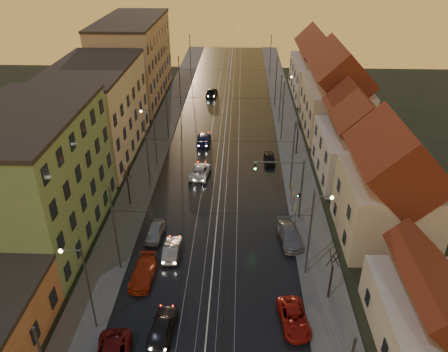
# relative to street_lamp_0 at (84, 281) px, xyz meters

# --- Properties ---
(ground) EXTENTS (160.00, 160.00, 0.00)m
(ground) POSITION_rel_street_lamp_0_xyz_m (9.10, -2.00, -4.89)
(ground) COLOR black
(ground) RESTS_ON ground
(road) EXTENTS (16.00, 120.00, 0.04)m
(road) POSITION_rel_street_lamp_0_xyz_m (9.10, 38.00, -4.87)
(road) COLOR black
(road) RESTS_ON ground
(sidewalk_left) EXTENTS (4.00, 120.00, 0.15)m
(sidewalk_left) POSITION_rel_street_lamp_0_xyz_m (-0.90, 38.00, -4.81)
(sidewalk_left) COLOR #4C4C4C
(sidewalk_left) RESTS_ON ground
(sidewalk_right) EXTENTS (4.00, 120.00, 0.15)m
(sidewalk_right) POSITION_rel_street_lamp_0_xyz_m (19.10, 38.00, -4.81)
(sidewalk_right) COLOR #4C4C4C
(sidewalk_right) RESTS_ON ground
(tram_rail_0) EXTENTS (0.06, 120.00, 0.03)m
(tram_rail_0) POSITION_rel_street_lamp_0_xyz_m (6.90, 38.00, -4.83)
(tram_rail_0) COLOR gray
(tram_rail_0) RESTS_ON road
(tram_rail_1) EXTENTS (0.06, 120.00, 0.03)m
(tram_rail_1) POSITION_rel_street_lamp_0_xyz_m (8.33, 38.00, -4.83)
(tram_rail_1) COLOR gray
(tram_rail_1) RESTS_ON road
(tram_rail_2) EXTENTS (0.06, 120.00, 0.03)m
(tram_rail_2) POSITION_rel_street_lamp_0_xyz_m (9.87, 38.00, -4.83)
(tram_rail_2) COLOR gray
(tram_rail_2) RESTS_ON road
(tram_rail_3) EXTENTS (0.06, 120.00, 0.03)m
(tram_rail_3) POSITION_rel_street_lamp_0_xyz_m (11.30, 38.00, -4.83)
(tram_rail_3) COLOR gray
(tram_rail_3) RESTS_ON road
(apartment_left_1) EXTENTS (10.00, 18.00, 13.00)m
(apartment_left_1) POSITION_rel_street_lamp_0_xyz_m (-8.40, 12.00, 1.61)
(apartment_left_1) COLOR #63945E
(apartment_left_1) RESTS_ON ground
(apartment_left_2) EXTENTS (10.00, 20.00, 12.00)m
(apartment_left_2) POSITION_rel_street_lamp_0_xyz_m (-8.40, 32.00, 1.11)
(apartment_left_2) COLOR beige
(apartment_left_2) RESTS_ON ground
(apartment_left_3) EXTENTS (10.00, 24.00, 14.00)m
(apartment_left_3) POSITION_rel_street_lamp_0_xyz_m (-8.40, 56.00, 2.11)
(apartment_left_3) COLOR tan
(apartment_left_3) RESTS_ON ground
(house_right_0) EXTENTS (8.16, 10.20, 5.80)m
(house_right_0) POSITION_rel_street_lamp_0_xyz_m (26.10, 0.00, -1.96)
(house_right_0) COLOR silver
(house_right_0) RESTS_ON ground
(house_right_1) EXTENTS (8.67, 10.20, 10.80)m
(house_right_1) POSITION_rel_street_lamp_0_xyz_m (26.10, 13.00, 0.56)
(house_right_1) COLOR #C4B497
(house_right_1) RESTS_ON ground
(house_right_2) EXTENTS (9.18, 12.24, 9.20)m
(house_right_2) POSITION_rel_street_lamp_0_xyz_m (26.10, 26.00, -0.24)
(house_right_2) COLOR silver
(house_right_2) RESTS_ON ground
(house_right_3) EXTENTS (9.18, 14.28, 11.50)m
(house_right_3) POSITION_rel_street_lamp_0_xyz_m (26.10, 41.00, 0.92)
(house_right_3) COLOR #C4B497
(house_right_3) RESTS_ON ground
(house_right_4) EXTENTS (9.18, 16.32, 10.00)m
(house_right_4) POSITION_rel_street_lamp_0_xyz_m (26.10, 59.00, 0.16)
(house_right_4) COLOR silver
(house_right_4) RESTS_ON ground
(catenary_pole_l_1) EXTENTS (0.16, 0.16, 9.00)m
(catenary_pole_l_1) POSITION_rel_street_lamp_0_xyz_m (0.50, 7.00, -0.39)
(catenary_pole_l_1) COLOR #595B60
(catenary_pole_l_1) RESTS_ON ground
(catenary_pole_r_1) EXTENTS (0.16, 0.16, 9.00)m
(catenary_pole_r_1) POSITION_rel_street_lamp_0_xyz_m (17.70, 7.00, -0.39)
(catenary_pole_r_1) COLOR #595B60
(catenary_pole_r_1) RESTS_ON ground
(catenary_pole_l_2) EXTENTS (0.16, 0.16, 9.00)m
(catenary_pole_l_2) POSITION_rel_street_lamp_0_xyz_m (0.50, 22.00, -0.39)
(catenary_pole_l_2) COLOR #595B60
(catenary_pole_l_2) RESTS_ON ground
(catenary_pole_r_2) EXTENTS (0.16, 0.16, 9.00)m
(catenary_pole_r_2) POSITION_rel_street_lamp_0_xyz_m (17.70, 22.00, -0.39)
(catenary_pole_r_2) COLOR #595B60
(catenary_pole_r_2) RESTS_ON ground
(catenary_pole_l_3) EXTENTS (0.16, 0.16, 9.00)m
(catenary_pole_l_3) POSITION_rel_street_lamp_0_xyz_m (0.50, 37.00, -0.39)
(catenary_pole_l_3) COLOR #595B60
(catenary_pole_l_3) RESTS_ON ground
(catenary_pole_r_3) EXTENTS (0.16, 0.16, 9.00)m
(catenary_pole_r_3) POSITION_rel_street_lamp_0_xyz_m (17.70, 37.00, -0.39)
(catenary_pole_r_3) COLOR #595B60
(catenary_pole_r_3) RESTS_ON ground
(catenary_pole_l_4) EXTENTS (0.16, 0.16, 9.00)m
(catenary_pole_l_4) POSITION_rel_street_lamp_0_xyz_m (0.50, 52.00, -0.39)
(catenary_pole_l_4) COLOR #595B60
(catenary_pole_l_4) RESTS_ON ground
(catenary_pole_r_4) EXTENTS (0.16, 0.16, 9.00)m
(catenary_pole_r_4) POSITION_rel_street_lamp_0_xyz_m (17.70, 52.00, -0.39)
(catenary_pole_r_4) COLOR #595B60
(catenary_pole_r_4) RESTS_ON ground
(catenary_pole_l_5) EXTENTS (0.16, 0.16, 9.00)m
(catenary_pole_l_5) POSITION_rel_street_lamp_0_xyz_m (0.50, 70.00, -0.39)
(catenary_pole_l_5) COLOR #595B60
(catenary_pole_l_5) RESTS_ON ground
(catenary_pole_r_5) EXTENTS (0.16, 0.16, 9.00)m
(catenary_pole_r_5) POSITION_rel_street_lamp_0_xyz_m (17.70, 70.00, -0.39)
(catenary_pole_r_5) COLOR #595B60
(catenary_pole_r_5) RESTS_ON ground
(street_lamp_0) EXTENTS (1.75, 0.32, 8.00)m
(street_lamp_0) POSITION_rel_street_lamp_0_xyz_m (0.00, 0.00, 0.00)
(street_lamp_0) COLOR #595B60
(street_lamp_0) RESTS_ON ground
(street_lamp_1) EXTENTS (1.75, 0.32, 8.00)m
(street_lamp_1) POSITION_rel_street_lamp_0_xyz_m (18.21, 8.00, 0.00)
(street_lamp_1) COLOR #595B60
(street_lamp_1) RESTS_ON ground
(street_lamp_2) EXTENTS (1.75, 0.32, 8.00)m
(street_lamp_2) POSITION_rel_street_lamp_0_xyz_m (0.00, 28.00, 0.00)
(street_lamp_2) COLOR #595B60
(street_lamp_2) RESTS_ON ground
(street_lamp_3) EXTENTS (1.75, 0.32, 8.00)m
(street_lamp_3) POSITION_rel_street_lamp_0_xyz_m (18.21, 44.00, 0.00)
(street_lamp_3) COLOR #595B60
(street_lamp_3) RESTS_ON ground
(traffic_light_mast) EXTENTS (5.30, 0.32, 7.20)m
(traffic_light_mast) POSITION_rel_street_lamp_0_xyz_m (17.10, 16.00, -0.29)
(traffic_light_mast) COLOR #595B60
(traffic_light_mast) RESTS_ON ground
(bare_tree_0) EXTENTS (1.09, 1.09, 5.11)m
(bare_tree_0) POSITION_rel_street_lamp_0_xyz_m (-1.09, 18.00, -2.40)
(bare_tree_0) COLOR black
(bare_tree_0) RESTS_ON ground
(bare_tree_1) EXTENTS (1.09, 1.09, 5.11)m
(bare_tree_1) POSITION_rel_street_lamp_0_xyz_m (19.31, 4.00, -2.40)
(bare_tree_1) COLOR black
(bare_tree_1) RESTS_ON ground
(bare_tree_2) EXTENTS (1.09, 1.09, 5.11)m
(bare_tree_2) POSITION_rel_street_lamp_0_xyz_m (19.51, 32.00, -2.40)
(bare_tree_2) COLOR black
(bare_tree_2) RESTS_ON ground
(driving_car_0) EXTENTS (2.13, 4.51, 1.49)m
(driving_car_0) POSITION_rel_street_lamp_0_xyz_m (5.67, -0.31, -4.14)
(driving_car_0) COLOR black
(driving_car_0) RESTS_ON ground
(driving_car_1) EXTENTS (1.46, 4.17, 1.37)m
(driving_car_1) POSITION_rel_street_lamp_0_xyz_m (5.04, 9.22, -4.20)
(driving_car_1) COLOR gray
(driving_car_1) RESTS_ON ground
(driving_car_2) EXTENTS (2.88, 5.20, 1.38)m
(driving_car_2) POSITION_rel_street_lamp_0_xyz_m (6.41, 25.28, -4.20)
(driving_car_2) COLOR silver
(driving_car_2) RESTS_ON ground
(driving_car_3) EXTENTS (2.05, 4.89, 1.41)m
(driving_car_3) POSITION_rel_street_lamp_0_xyz_m (6.07, 35.21, -4.18)
(driving_car_3) COLOR #191E4D
(driving_car_3) RESTS_ON ground
(driving_car_4) EXTENTS (2.31, 4.80, 1.58)m
(driving_car_4) POSITION_rel_street_lamp_0_xyz_m (5.91, 57.08, -4.10)
(driving_car_4) COLOR black
(driving_car_4) RESTS_ON ground
(parked_left_2) EXTENTS (2.09, 4.81, 1.38)m
(parked_left_2) POSITION_rel_street_lamp_0_xyz_m (2.90, 5.78, -4.20)
(parked_left_2) COLOR #AD2E11
(parked_left_2) RESTS_ON ground
(parked_left_3) EXTENTS (1.81, 4.04, 1.35)m
(parked_left_3) POSITION_rel_street_lamp_0_xyz_m (2.90, 12.03, -4.21)
(parked_left_3) COLOR #A1A1A7
(parked_left_3) RESTS_ON ground
(parked_right_0) EXTENTS (2.67, 4.81, 1.27)m
(parked_right_0) POSITION_rel_street_lamp_0_xyz_m (16.02, 1.00, -4.25)
(parked_right_0) COLOR #A91910
(parked_right_0) RESTS_ON ground
(parked_right_1) EXTENTS (2.69, 5.26, 1.46)m
(parked_right_1) POSITION_rel_street_lamp_0_xyz_m (16.70, 11.83, -4.16)
(parked_right_1) COLOR gray
(parked_right_1) RESTS_ON ground
(parked_right_2) EXTENTS (1.54, 3.71, 1.26)m
(parked_right_2) POSITION_rel_street_lamp_0_xyz_m (15.54, 29.20, -4.26)
(parked_right_2) COLOR black
(parked_right_2) RESTS_ON ground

